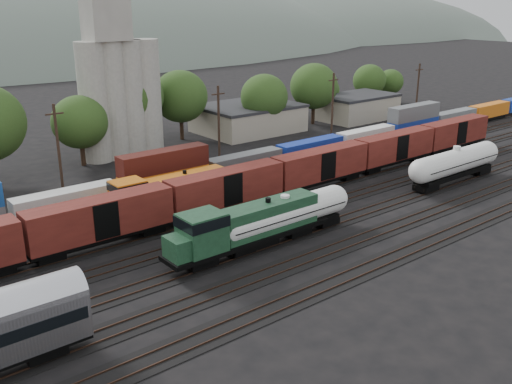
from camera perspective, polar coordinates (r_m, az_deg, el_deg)
ground at (r=62.73m, az=-0.94°, el=-3.59°), size 600.00×600.00×0.00m
tracks at (r=62.71m, az=-0.94°, el=-3.55°), size 180.00×33.20×0.20m
green_locomotive at (r=55.47m, az=-1.41°, el=-3.51°), size 18.88×3.33×5.00m
tank_car_a at (r=58.81m, az=2.89°, el=-2.31°), size 17.57×3.15×4.60m
tank_car_b at (r=81.64m, az=19.31°, el=2.78°), size 18.53×3.32×4.86m
orange_locomotive at (r=67.33m, az=-9.27°, el=0.05°), size 17.78×2.96×4.45m
boxcar_string at (r=61.96m, az=-8.80°, el=-1.02°), size 122.80×2.90×4.20m
container_wall at (r=76.60m, az=-4.49°, el=2.39°), size 174.15×2.60×5.80m
grain_silo at (r=91.47m, az=-13.53°, el=10.32°), size 13.40×5.00×29.00m
industrial_sheds at (r=93.86m, az=-11.10°, el=5.28°), size 119.38×17.26×5.10m
tree_band at (r=90.50m, az=-18.57°, el=7.37°), size 163.04×18.66×14.09m
utility_poles at (r=78.60m, az=-10.93°, el=5.44°), size 122.20×0.36×12.00m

